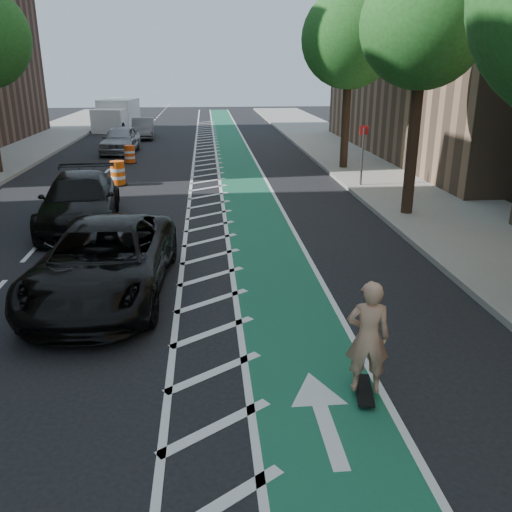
{
  "coord_description": "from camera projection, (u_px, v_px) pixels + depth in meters",
  "views": [
    {
      "loc": [
        1.48,
        -8.98,
        4.62
      ],
      "look_at": [
        2.39,
        1.04,
        1.1
      ],
      "focal_mm": 38.0,
      "sensor_mm": 36.0,
      "label": 1
    }
  ],
  "objects": [
    {
      "name": "car_silver",
      "position": [
        120.0,
        139.0,
        30.52
      ],
      "size": [
        2.04,
        4.53,
        1.51
      ],
      "primitive_type": "imported",
      "rotation": [
        0.0,
        0.0,
        -0.06
      ],
      "color": "gray",
      "rests_on": "ground"
    },
    {
      "name": "curb_right",
      "position": [
        361.0,
        198.0,
        19.81
      ],
      "size": [
        0.12,
        90.0,
        0.16
      ],
      "primitive_type": "cube",
      "color": "gray",
      "rests_on": "ground"
    },
    {
      "name": "sidewalk_right",
      "position": [
        425.0,
        197.0,
        20.02
      ],
      "size": [
        5.0,
        90.0,
        0.15
      ],
      "primitive_type": "cube",
      "color": "gray",
      "rests_on": "ground"
    },
    {
      "name": "barrel_b",
      "position": [
        118.0,
        174.0,
        22.22
      ],
      "size": [
        0.73,
        0.73,
        1.0
      ],
      "color": "#FF5C0D",
      "rests_on": "ground"
    },
    {
      "name": "buffer_strip",
      "position": [
        209.0,
        203.0,
        19.37
      ],
      "size": [
        1.4,
        90.0,
        0.01
      ],
      "primitive_type": "cube",
      "color": "silver",
      "rests_on": "ground"
    },
    {
      "name": "car_grey",
      "position": [
        143.0,
        128.0,
        36.93
      ],
      "size": [
        1.72,
        4.15,
        1.34
      ],
      "primitive_type": "imported",
      "rotation": [
        0.0,
        0.0,
        0.08
      ],
      "color": "slate",
      "rests_on": "ground"
    },
    {
      "name": "suv_far",
      "position": [
        80.0,
        201.0,
        16.43
      ],
      "size": [
        2.66,
        5.51,
        1.55
      ],
      "primitive_type": "imported",
      "rotation": [
        0.0,
        0.0,
        0.09
      ],
      "color": "black",
      "rests_on": "ground"
    },
    {
      "name": "skateboard",
      "position": [
        364.0,
        390.0,
        8.02
      ],
      "size": [
        0.38,
        0.87,
        0.11
      ],
      "rotation": [
        0.0,
        0.0,
        -0.17
      ],
      "color": "black",
      "rests_on": "ground"
    },
    {
      "name": "tree_r_d",
      "position": [
        351.0,
        39.0,
        23.65
      ],
      "size": [
        4.2,
        4.2,
        7.9
      ],
      "color": "#382619",
      "rests_on": "ground"
    },
    {
      "name": "box_truck",
      "position": [
        117.0,
        116.0,
        41.86
      ],
      "size": [
        3.05,
        5.66,
        2.25
      ],
      "rotation": [
        0.0,
        0.0,
        -0.13
      ],
      "color": "white",
      "rests_on": "ground"
    },
    {
      "name": "suv_near",
      "position": [
        104.0,
        260.0,
        11.38
      ],
      "size": [
        2.83,
        5.69,
        1.55
      ],
      "primitive_type": "imported",
      "rotation": [
        0.0,
        0.0,
        -0.05
      ],
      "color": "black",
      "rests_on": "ground"
    },
    {
      "name": "barrel_a",
      "position": [
        83.0,
        216.0,
        15.89
      ],
      "size": [
        0.74,
        0.74,
        1.01
      ],
      "color": "#F7460D",
      "rests_on": "ground"
    },
    {
      "name": "ground",
      "position": [
        130.0,
        336.0,
        9.84
      ],
      "size": [
        120.0,
        120.0,
        0.0
      ],
      "primitive_type": "plane",
      "color": "black",
      "rests_on": "ground"
    },
    {
      "name": "tree_r_c",
      "position": [
        419.0,
        26.0,
        16.13
      ],
      "size": [
        4.2,
        4.2,
        7.9
      ],
      "color": "#382619",
      "rests_on": "ground"
    },
    {
      "name": "bike_lane",
      "position": [
        250.0,
        202.0,
        19.49
      ],
      "size": [
        2.0,
        90.0,
        0.01
      ],
      "primitive_type": "cube",
      "color": "#19593F",
      "rests_on": "ground"
    },
    {
      "name": "skateboarder",
      "position": [
        368.0,
        337.0,
        7.73
      ],
      "size": [
        0.69,
        0.51,
        1.72
      ],
      "primitive_type": "imported",
      "rotation": [
        0.0,
        0.0,
        2.97
      ],
      "color": "tan",
      "rests_on": "skateboard"
    },
    {
      "name": "barrel_c",
      "position": [
        130.0,
        155.0,
        27.36
      ],
      "size": [
        0.65,
        0.65,
        0.89
      ],
      "color": "#E9440C",
      "rests_on": "ground"
    },
    {
      "name": "sign_post",
      "position": [
        362.0,
        155.0,
        21.32
      ],
      "size": [
        0.35,
        0.08,
        2.47
      ],
      "color": "#4C4C4C",
      "rests_on": "ground"
    }
  ]
}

